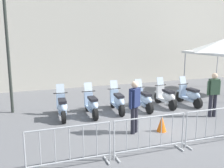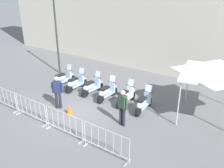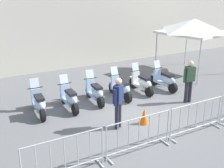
{
  "view_description": "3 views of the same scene",
  "coord_description": "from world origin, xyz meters",
  "px_view_note": "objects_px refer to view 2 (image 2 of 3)",
  "views": [
    {
      "loc": [
        -5.58,
        -6.64,
        3.27
      ],
      "look_at": [
        -0.33,
        2.36,
        1.17
      ],
      "focal_mm": 41.71,
      "sensor_mm": 36.0,
      "label": 1
    },
    {
      "loc": [
        6.18,
        -8.97,
        5.99
      ],
      "look_at": [
        1.1,
        2.21,
        0.83
      ],
      "focal_mm": 38.81,
      "sensor_mm": 36.0,
      "label": 2
    },
    {
      "loc": [
        -6.36,
        -6.24,
        4.38
      ],
      "look_at": [
        0.04,
        1.38,
        0.96
      ],
      "focal_mm": 44.71,
      "sensor_mm": 36.0,
      "label": 3
    }
  ],
  "objects_px": {
    "officer_mid_plaza": "(123,106)",
    "traffic_cone": "(69,109)",
    "motorcycle_1": "(75,83)",
    "motorcycle_3": "(107,92)",
    "motorcycle_0": "(63,79)",
    "motorcycle_2": "(91,87)",
    "street_lamp": "(55,20)",
    "barrier_segment_0": "(4,98)",
    "barrier_segment_1": "(31,109)",
    "barrier_segment_2": "(64,124)",
    "motorcycle_4": "(125,97)",
    "motorcycle_5": "(143,103)",
    "barrier_segment_3": "(106,142)",
    "canopy_tent": "(218,68)",
    "officer_near_row_end": "(57,91)"
  },
  "relations": [
    {
      "from": "barrier_segment_2",
      "to": "officer_mid_plaza",
      "type": "xyz_separation_m",
      "value": [
        1.95,
        1.69,
        0.46
      ]
    },
    {
      "from": "motorcycle_1",
      "to": "traffic_cone",
      "type": "height_order",
      "value": "motorcycle_1"
    },
    {
      "from": "barrier_segment_3",
      "to": "street_lamp",
      "type": "distance_m",
      "value": 10.0
    },
    {
      "from": "motorcycle_0",
      "to": "motorcycle_2",
      "type": "xyz_separation_m",
      "value": [
        2.25,
        -0.38,
        0.0
      ]
    },
    {
      "from": "officer_mid_plaza",
      "to": "traffic_cone",
      "type": "bearing_deg",
      "value": -176.08
    },
    {
      "from": "barrier_segment_2",
      "to": "canopy_tent",
      "type": "bearing_deg",
      "value": 36.31
    },
    {
      "from": "officer_mid_plaza",
      "to": "barrier_segment_2",
      "type": "bearing_deg",
      "value": -139.18
    },
    {
      "from": "motorcycle_5",
      "to": "barrier_segment_2",
      "type": "xyz_separation_m",
      "value": [
        -2.42,
        -3.28,
        0.07
      ]
    },
    {
      "from": "motorcycle_0",
      "to": "barrier_segment_3",
      "type": "distance_m",
      "value": 7.18
    },
    {
      "from": "barrier_segment_3",
      "to": "barrier_segment_0",
      "type": "bearing_deg",
      "value": 169.32
    },
    {
      "from": "barrier_segment_1",
      "to": "motorcycle_0",
      "type": "bearing_deg",
      "value": 104.5
    },
    {
      "from": "motorcycle_1",
      "to": "motorcycle_5",
      "type": "bearing_deg",
      "value": -10.83
    },
    {
      "from": "street_lamp",
      "to": "officer_near_row_end",
      "type": "bearing_deg",
      "value": -54.82
    },
    {
      "from": "barrier_segment_2",
      "to": "officer_mid_plaza",
      "type": "distance_m",
      "value": 2.62
    },
    {
      "from": "barrier_segment_0",
      "to": "barrier_segment_1",
      "type": "distance_m",
      "value": 2.17
    },
    {
      "from": "canopy_tent",
      "to": "motorcycle_3",
      "type": "bearing_deg",
      "value": -176.65
    },
    {
      "from": "barrier_segment_1",
      "to": "street_lamp",
      "type": "bearing_deg",
      "value": 113.85
    },
    {
      "from": "motorcycle_5",
      "to": "officer_near_row_end",
      "type": "bearing_deg",
      "value": -160.51
    },
    {
      "from": "barrier_segment_2",
      "to": "traffic_cone",
      "type": "xyz_separation_m",
      "value": [
        -0.76,
        1.5,
        -0.25
      ]
    },
    {
      "from": "motorcycle_1",
      "to": "barrier_segment_1",
      "type": "relative_size",
      "value": 0.83
    },
    {
      "from": "motorcycle_0",
      "to": "barrier_segment_1",
      "type": "distance_m",
      "value": 4.16
    },
    {
      "from": "barrier_segment_3",
      "to": "barrier_segment_2",
      "type": "bearing_deg",
      "value": 169.32
    },
    {
      "from": "motorcycle_1",
      "to": "motorcycle_3",
      "type": "bearing_deg",
      "value": -9.92
    },
    {
      "from": "motorcycle_1",
      "to": "barrier_segment_2",
      "type": "xyz_separation_m",
      "value": [
        2.07,
        -4.14,
        0.07
      ]
    },
    {
      "from": "motorcycle_4",
      "to": "traffic_cone",
      "type": "height_order",
      "value": "motorcycle_4"
    },
    {
      "from": "officer_mid_plaza",
      "to": "motorcycle_5",
      "type": "bearing_deg",
      "value": 73.75
    },
    {
      "from": "motorcycle_1",
      "to": "barrier_segment_1",
      "type": "xyz_separation_m",
      "value": [
        -0.07,
        -3.74,
        0.07
      ]
    },
    {
      "from": "barrier_segment_2",
      "to": "barrier_segment_3",
      "type": "height_order",
      "value": "same"
    },
    {
      "from": "motorcycle_2",
      "to": "barrier_segment_0",
      "type": "relative_size",
      "value": 0.83
    },
    {
      "from": "motorcycle_4",
      "to": "officer_near_row_end",
      "type": "height_order",
      "value": "officer_near_row_end"
    },
    {
      "from": "motorcycle_3",
      "to": "motorcycle_5",
      "type": "bearing_deg",
      "value": -11.73
    },
    {
      "from": "street_lamp",
      "to": "barrier_segment_0",
      "type": "bearing_deg",
      "value": -85.54
    },
    {
      "from": "barrier_segment_0",
      "to": "traffic_cone",
      "type": "bearing_deg",
      "value": 11.22
    },
    {
      "from": "motorcycle_4",
      "to": "barrier_segment_3",
      "type": "xyz_separation_m",
      "value": [
        0.82,
        -4.04,
        0.07
      ]
    },
    {
      "from": "street_lamp",
      "to": "traffic_cone",
      "type": "xyz_separation_m",
      "value": [
        3.93,
        -4.68,
        -3.41
      ]
    },
    {
      "from": "motorcycle_4",
      "to": "street_lamp",
      "type": "relative_size",
      "value": 0.28
    },
    {
      "from": "barrier_segment_0",
      "to": "officer_mid_plaza",
      "type": "xyz_separation_m",
      "value": [
        6.23,
        0.88,
        0.46
      ]
    },
    {
      "from": "motorcycle_0",
      "to": "officer_mid_plaza",
      "type": "relative_size",
      "value": 0.98
    },
    {
      "from": "motorcycle_5",
      "to": "traffic_cone",
      "type": "distance_m",
      "value": 3.65
    },
    {
      "from": "motorcycle_5",
      "to": "traffic_cone",
      "type": "xyz_separation_m",
      "value": [
        -3.18,
        -1.78,
        -0.18
      ]
    },
    {
      "from": "motorcycle_4",
      "to": "motorcycle_5",
      "type": "bearing_deg",
      "value": -17.68
    },
    {
      "from": "motorcycle_3",
      "to": "motorcycle_1",
      "type": "bearing_deg",
      "value": 170.08
    },
    {
      "from": "motorcycle_3",
      "to": "street_lamp",
      "type": "relative_size",
      "value": 0.28
    },
    {
      "from": "motorcycle_1",
      "to": "canopy_tent",
      "type": "height_order",
      "value": "canopy_tent"
    },
    {
      "from": "motorcycle_3",
      "to": "street_lamp",
      "type": "xyz_separation_m",
      "value": [
        -4.87,
        2.43,
        3.23
      ]
    },
    {
      "from": "motorcycle_1",
      "to": "officer_near_row_end",
      "type": "height_order",
      "value": "officer_near_row_end"
    },
    {
      "from": "motorcycle_3",
      "to": "motorcycle_5",
      "type": "xyz_separation_m",
      "value": [
        2.24,
        -0.46,
        0.0
      ]
    },
    {
      "from": "motorcycle_1",
      "to": "barrier_segment_3",
      "type": "bearing_deg",
      "value": -47.23
    },
    {
      "from": "motorcycle_1",
      "to": "motorcycle_3",
      "type": "height_order",
      "value": "same"
    },
    {
      "from": "officer_near_row_end",
      "to": "officer_mid_plaza",
      "type": "distance_m",
      "value": 3.59
    }
  ]
}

